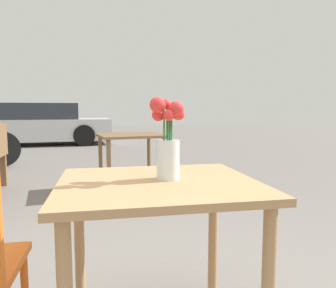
{
  "coord_description": "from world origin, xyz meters",
  "views": [
    {
      "loc": [
        -0.25,
        -1.33,
        1.03
      ],
      "look_at": [
        0.05,
        0.02,
        0.89
      ],
      "focal_mm": 35.0,
      "sensor_mm": 36.0,
      "label": 1
    }
  ],
  "objects_px": {
    "table_front": "(158,208)",
    "table_back": "(131,143)",
    "parked_car": "(39,125)",
    "flower_vase": "(168,144)"
  },
  "relations": [
    {
      "from": "table_front",
      "to": "table_back",
      "type": "height_order",
      "value": "table_front"
    },
    {
      "from": "table_back",
      "to": "parked_car",
      "type": "height_order",
      "value": "parked_car"
    },
    {
      "from": "table_front",
      "to": "parked_car",
      "type": "height_order",
      "value": "parked_car"
    },
    {
      "from": "table_back",
      "to": "flower_vase",
      "type": "bearing_deg",
      "value": -92.79
    },
    {
      "from": "table_back",
      "to": "table_front",
      "type": "bearing_deg",
      "value": -93.73
    },
    {
      "from": "table_front",
      "to": "parked_car",
      "type": "bearing_deg",
      "value": 101.89
    },
    {
      "from": "table_back",
      "to": "parked_car",
      "type": "xyz_separation_m",
      "value": [
        -2.06,
        6.03,
        -0.02
      ]
    },
    {
      "from": "flower_vase",
      "to": "parked_car",
      "type": "height_order",
      "value": "parked_car"
    },
    {
      "from": "table_front",
      "to": "flower_vase",
      "type": "height_order",
      "value": "flower_vase"
    },
    {
      "from": "flower_vase",
      "to": "table_back",
      "type": "relative_size",
      "value": 0.39
    }
  ]
}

